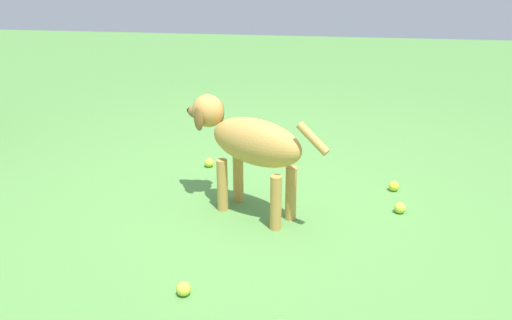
{
  "coord_description": "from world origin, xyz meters",
  "views": [
    {
      "loc": [
        -2.78,
        -0.41,
        1.43
      ],
      "look_at": [
        -0.11,
        -0.02,
        0.34
      ],
      "focal_mm": 36.21,
      "sensor_mm": 36.0,
      "label": 1
    }
  ],
  "objects_px": {
    "tennis_ball_3": "(184,289)",
    "water_bowl": "(280,157)",
    "tennis_ball_2": "(209,163)",
    "tennis_ball_4": "(400,208)",
    "dog": "(248,142)",
    "tennis_ball_0": "(394,186)"
  },
  "relations": [
    {
      "from": "tennis_ball_3",
      "to": "water_bowl",
      "type": "distance_m",
      "value": 1.69
    },
    {
      "from": "tennis_ball_2",
      "to": "tennis_ball_4",
      "type": "height_order",
      "value": "same"
    },
    {
      "from": "dog",
      "to": "tennis_ball_4",
      "type": "xyz_separation_m",
      "value": [
        0.11,
        -0.89,
        -0.41
      ]
    },
    {
      "from": "tennis_ball_2",
      "to": "tennis_ball_0",
      "type": "bearing_deg",
      "value": -99.87
    },
    {
      "from": "dog",
      "to": "water_bowl",
      "type": "xyz_separation_m",
      "value": [
        0.83,
        -0.1,
        -0.41
      ]
    },
    {
      "from": "tennis_ball_4",
      "to": "water_bowl",
      "type": "bearing_deg",
      "value": 47.56
    },
    {
      "from": "tennis_ball_0",
      "to": "tennis_ball_4",
      "type": "bearing_deg",
      "value": -179.17
    },
    {
      "from": "dog",
      "to": "water_bowl",
      "type": "bearing_deg",
      "value": -68.13
    },
    {
      "from": "tennis_ball_2",
      "to": "tennis_ball_4",
      "type": "xyz_separation_m",
      "value": [
        -0.53,
        -1.28,
        0.0
      ]
    },
    {
      "from": "water_bowl",
      "to": "tennis_ball_2",
      "type": "bearing_deg",
      "value": 110.98
    },
    {
      "from": "tennis_ball_0",
      "to": "water_bowl",
      "type": "bearing_deg",
      "value": 62.38
    },
    {
      "from": "tennis_ball_2",
      "to": "tennis_ball_4",
      "type": "bearing_deg",
      "value": -112.61
    },
    {
      "from": "tennis_ball_0",
      "to": "tennis_ball_4",
      "type": "height_order",
      "value": "same"
    },
    {
      "from": "dog",
      "to": "tennis_ball_4",
      "type": "relative_size",
      "value": 13.38
    },
    {
      "from": "tennis_ball_0",
      "to": "tennis_ball_4",
      "type": "xyz_separation_m",
      "value": [
        -0.31,
        -0.0,
        0.0
      ]
    },
    {
      "from": "water_bowl",
      "to": "tennis_ball_3",
      "type": "bearing_deg",
      "value": 171.15
    },
    {
      "from": "tennis_ball_3",
      "to": "tennis_ball_4",
      "type": "height_order",
      "value": "same"
    },
    {
      "from": "dog",
      "to": "tennis_ball_0",
      "type": "height_order",
      "value": "dog"
    },
    {
      "from": "dog",
      "to": "water_bowl",
      "type": "height_order",
      "value": "dog"
    },
    {
      "from": "dog",
      "to": "tennis_ball_2",
      "type": "bearing_deg",
      "value": -29.82
    },
    {
      "from": "tennis_ball_0",
      "to": "tennis_ball_4",
      "type": "distance_m",
      "value": 0.31
    },
    {
      "from": "dog",
      "to": "tennis_ball_0",
      "type": "xyz_separation_m",
      "value": [
        0.42,
        -0.89,
        -0.41
      ]
    }
  ]
}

